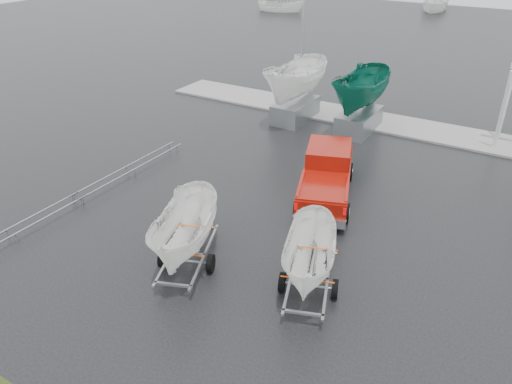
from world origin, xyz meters
The scene contains 11 objects.
ground_plane centered at (0.00, 0.00, 0.00)m, with size 120.00×120.00×0.00m, color black.
dock centered at (0.00, 13.00, 0.05)m, with size 30.00×3.00×0.12m, color gray.
pickup_truck centered at (-0.88, 3.90, 0.97)m, with size 3.62×5.89×1.86m.
trailer_hitched centered at (1.19, -2.02, 2.49)m, with size 2.30×3.79×4.57m.
trailer_parked centered at (-2.74, -2.93, 2.70)m, with size 2.41×3.78×4.97m.
keelboat_0 centered at (-5.89, 11.00, 3.51)m, with size 2.23×3.20×10.39m.
keelboat_1 centered at (-2.21, 11.20, 3.38)m, with size 2.15×3.20×6.82m.
mast_rack_0 centered at (-9.00, 1.00, 0.35)m, with size 0.56×6.50×0.06m.
mast_rack_1 centered at (-9.00, -5.00, 0.35)m, with size 0.56×6.50×0.06m.
moored_boat_0 centered at (-24.57, 43.80, 0.01)m, with size 2.72×2.68×10.92m.
moored_boat_1 centered at (-8.45, 54.52, 0.00)m, with size 2.88×2.95×11.63m.
Camera 1 is at (5.97, -13.20, 10.03)m, focal length 35.00 mm.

